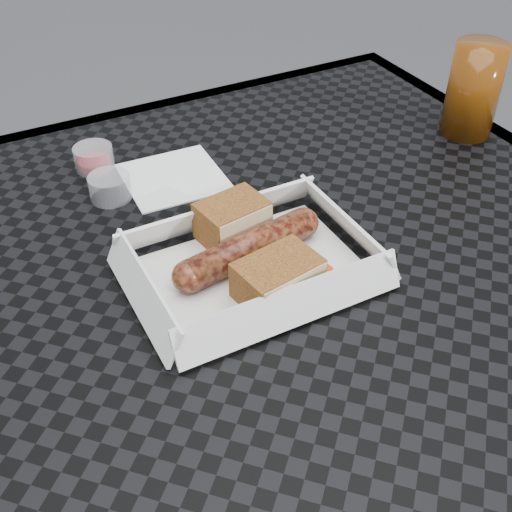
# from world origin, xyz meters

# --- Properties ---
(patio_table) EXTENTS (0.80, 0.80, 0.74)m
(patio_table) POSITION_xyz_m (0.00, 0.00, 0.67)
(patio_table) COLOR black
(patio_table) RESTS_ON ground
(food_tray) EXTENTS (0.22, 0.15, 0.00)m
(food_tray) POSITION_xyz_m (-0.06, -0.02, 0.75)
(food_tray) COLOR white
(food_tray) RESTS_ON patio_table
(bratwurst) EXTENTS (0.18, 0.06, 0.03)m
(bratwurst) POSITION_xyz_m (-0.06, -0.01, 0.77)
(bratwurst) COLOR brown
(bratwurst) RESTS_ON food_tray
(bread_near) EXTENTS (0.08, 0.06, 0.05)m
(bread_near) POSITION_xyz_m (-0.06, 0.04, 0.77)
(bread_near) COLOR brown
(bread_near) RESTS_ON food_tray
(bread_far) EXTENTS (0.09, 0.07, 0.04)m
(bread_far) POSITION_xyz_m (-0.06, -0.07, 0.77)
(bread_far) COLOR brown
(bread_far) RESTS_ON food_tray
(veg_garnish) EXTENTS (0.03, 0.03, 0.00)m
(veg_garnish) POSITION_xyz_m (-0.01, -0.08, 0.75)
(veg_garnish) COLOR red
(veg_garnish) RESTS_ON food_tray
(napkin) EXTENTS (0.12, 0.12, 0.00)m
(napkin) POSITION_xyz_m (-0.07, 0.19, 0.75)
(napkin) COLOR white
(napkin) RESTS_ON patio_table
(condiment_cup_sauce) EXTENTS (0.05, 0.05, 0.03)m
(condiment_cup_sauce) POSITION_xyz_m (-0.15, 0.25, 0.76)
(condiment_cup_sauce) COLOR maroon
(condiment_cup_sauce) RESTS_ON patio_table
(condiment_cup_empty) EXTENTS (0.05, 0.05, 0.03)m
(condiment_cup_empty) POSITION_xyz_m (-0.15, 0.18, 0.76)
(condiment_cup_empty) COLOR silver
(condiment_cup_empty) RESTS_ON patio_table
(drink_glass) EXTENTS (0.07, 0.07, 0.13)m
(drink_glass) POSITION_xyz_m (0.34, 0.10, 0.81)
(drink_glass) COLOR #592A07
(drink_glass) RESTS_ON patio_table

